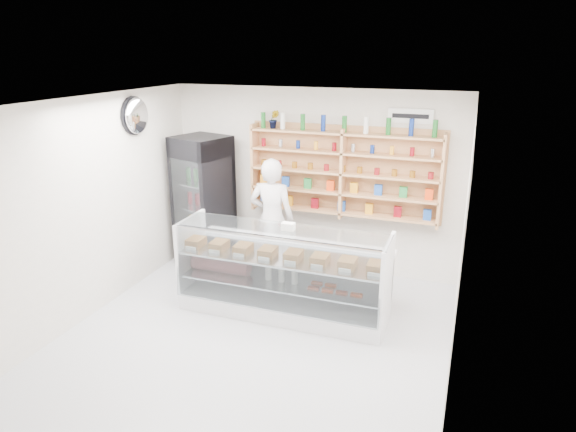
% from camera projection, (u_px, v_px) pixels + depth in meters
% --- Properties ---
extents(room, '(5.00, 5.00, 5.00)m').
position_uv_depth(room, '(246.00, 233.00, 5.65)').
color(room, '#A9A9AE').
rests_on(room, ground).
extents(display_counter, '(2.73, 0.81, 1.19)m').
position_uv_depth(display_counter, '(283.00, 289.00, 6.73)').
color(display_counter, white).
rests_on(display_counter, floor).
extents(shop_worker, '(0.71, 0.51, 1.84)m').
position_uv_depth(shop_worker, '(272.00, 219.00, 7.62)').
color(shop_worker, silver).
rests_on(shop_worker, floor).
extents(drinks_cooler, '(0.92, 0.90, 2.07)m').
position_uv_depth(drinks_cooler, '(204.00, 201.00, 8.10)').
color(drinks_cooler, black).
rests_on(drinks_cooler, floor).
extents(wall_shelving, '(2.84, 0.28, 1.33)m').
position_uv_depth(wall_shelving, '(343.00, 173.00, 7.52)').
color(wall_shelving, tan).
rests_on(wall_shelving, back_wall).
extents(potted_plant, '(0.18, 0.16, 0.28)m').
position_uv_depth(potted_plant, '(274.00, 119.00, 7.64)').
color(potted_plant, '#1E6626').
rests_on(potted_plant, wall_shelving).
extents(security_mirror, '(0.15, 0.50, 0.50)m').
position_uv_depth(security_mirror, '(137.00, 116.00, 7.10)').
color(security_mirror, silver).
rests_on(security_mirror, left_wall).
extents(wall_sign, '(0.62, 0.03, 0.20)m').
position_uv_depth(wall_sign, '(411.00, 116.00, 7.08)').
color(wall_sign, white).
rests_on(wall_sign, back_wall).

